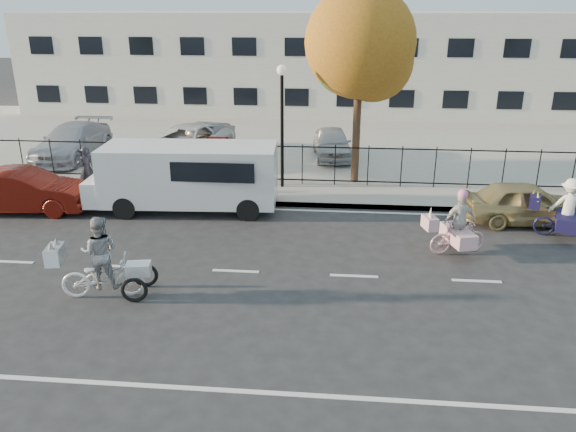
# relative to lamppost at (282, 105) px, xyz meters

# --- Properties ---
(ground) EXTENTS (120.00, 120.00, 0.00)m
(ground) POSITION_rel_lamppost_xyz_m (-0.50, -6.80, -3.11)
(ground) COLOR #333334
(road_markings) EXTENTS (60.00, 9.52, 0.01)m
(road_markings) POSITION_rel_lamppost_xyz_m (-0.50, -6.80, -3.11)
(road_markings) COLOR silver
(road_markings) RESTS_ON ground
(curb) EXTENTS (60.00, 0.10, 0.15)m
(curb) POSITION_rel_lamppost_xyz_m (-0.50, -1.75, -3.04)
(curb) COLOR #A8A399
(curb) RESTS_ON ground
(sidewalk) EXTENTS (60.00, 2.20, 0.15)m
(sidewalk) POSITION_rel_lamppost_xyz_m (-0.50, -0.70, -3.04)
(sidewalk) COLOR #A8A399
(sidewalk) RESTS_ON ground
(parking_lot) EXTENTS (60.00, 15.60, 0.15)m
(parking_lot) POSITION_rel_lamppost_xyz_m (-0.50, 8.20, -3.04)
(parking_lot) COLOR #A8A399
(parking_lot) RESTS_ON ground
(iron_fence) EXTENTS (58.00, 0.06, 1.50)m
(iron_fence) POSITION_rel_lamppost_xyz_m (-0.50, 0.40, -2.21)
(iron_fence) COLOR black
(iron_fence) RESTS_ON sidewalk
(building) EXTENTS (34.00, 10.00, 6.00)m
(building) POSITION_rel_lamppost_xyz_m (-0.50, 18.20, -0.11)
(building) COLOR silver
(building) RESTS_ON ground
(lamppost) EXTENTS (0.36, 0.36, 4.33)m
(lamppost) POSITION_rel_lamppost_xyz_m (0.00, 0.00, 0.00)
(lamppost) COLOR black
(lamppost) RESTS_ON sidewalk
(street_sign) EXTENTS (0.85, 0.06, 1.80)m
(street_sign) POSITION_rel_lamppost_xyz_m (-2.35, 0.00, -1.70)
(street_sign) COLOR black
(street_sign) RESTS_ON sidewalk
(zebra_trike) EXTENTS (2.30, 1.14, 1.96)m
(zebra_trike) POSITION_rel_lamppost_xyz_m (-3.30, -8.35, -2.35)
(zebra_trike) COLOR white
(zebra_trike) RESTS_ON ground
(unicorn_bike) EXTENTS (1.86, 1.33, 1.83)m
(unicorn_bike) POSITION_rel_lamppost_xyz_m (5.28, -5.14, -2.44)
(unicorn_bike) COLOR #D5A2B0
(unicorn_bike) RESTS_ON ground
(bull_bike) EXTENTS (1.99, 1.41, 1.80)m
(bull_bike) POSITION_rel_lamppost_xyz_m (8.60, -3.74, -2.39)
(bull_bike) COLOR #111338
(bull_bike) RESTS_ON ground
(white_van) EXTENTS (6.19, 2.37, 2.16)m
(white_van) POSITION_rel_lamppost_xyz_m (-2.87, -2.36, -1.92)
(white_van) COLOR white
(white_van) RESTS_ON ground
(red_sedan) EXTENTS (4.36, 1.78, 1.41)m
(red_sedan) POSITION_rel_lamppost_xyz_m (-8.16, -3.00, -2.41)
(red_sedan) COLOR #561009
(red_sedan) RESTS_ON ground
(gold_sedan) EXTENTS (3.94, 1.79, 1.31)m
(gold_sedan) POSITION_rel_lamppost_xyz_m (7.83, -2.60, -2.46)
(gold_sedan) COLOR tan
(gold_sedan) RESTS_ON ground
(pedestrian) EXTENTS (0.71, 0.68, 1.63)m
(pedestrian) POSITION_rel_lamppost_xyz_m (-6.77, -1.25, -2.15)
(pedestrian) COLOR black
(pedestrian) RESTS_ON sidewalk
(lot_car_a) EXTENTS (2.13, 5.03, 1.45)m
(lot_car_a) POSITION_rel_lamppost_xyz_m (-9.41, 3.21, -2.24)
(lot_car_a) COLOR #AEAFB6
(lot_car_a) RESTS_ON parking_lot
(lot_car_b) EXTENTS (3.65, 5.64, 1.45)m
(lot_car_b) POSITION_rel_lamppost_xyz_m (-4.48, 3.36, -2.24)
(lot_car_b) COLOR silver
(lot_car_b) RESTS_ON parking_lot
(lot_car_c) EXTENTS (1.99, 4.05, 1.28)m
(lot_car_c) POSITION_rel_lamppost_xyz_m (-3.88, 4.63, -2.32)
(lot_car_c) COLOR #4F5257
(lot_car_c) RESTS_ON parking_lot
(lot_car_d) EXTENTS (1.92, 3.91, 1.28)m
(lot_car_d) POSITION_rel_lamppost_xyz_m (1.73, 4.36, -2.32)
(lot_car_d) COLOR #A7AAAF
(lot_car_d) RESTS_ON parking_lot
(tree_mid) EXTENTS (3.87, 3.87, 7.10)m
(tree_mid) POSITION_rel_lamppost_xyz_m (2.78, 0.96, 1.85)
(tree_mid) COLOR #442D1D
(tree_mid) RESTS_ON ground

